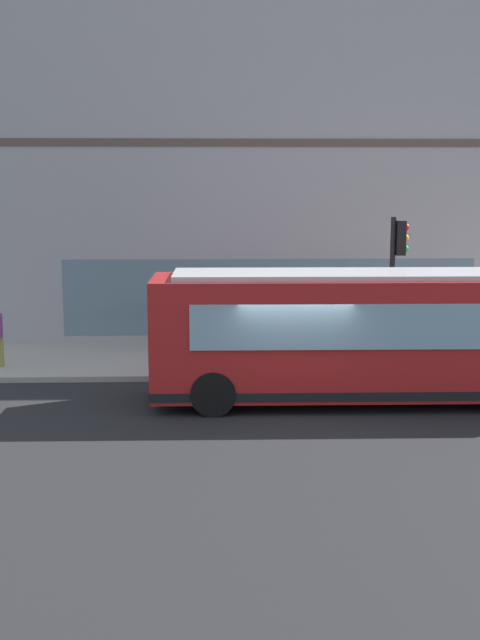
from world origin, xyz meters
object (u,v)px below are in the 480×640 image
object	(u,v)px
pedestrian_near_hydrant	(377,321)
pedestrian_near_building_entrance	(294,320)
pedestrian_by_light_pole	(176,317)
city_bus_nearside	(367,336)
newspaper_vending_box	(226,350)
traffic_light_near_corner	(397,264)

from	to	relation	value
pedestrian_near_hydrant	pedestrian_near_building_entrance	size ratio (longest dim) A/B	0.93
pedestrian_by_light_pole	pedestrian_near_building_entrance	bearing A→B (deg)	-96.01
city_bus_nearside	pedestrian_near_building_entrance	distance (m)	5.12
city_bus_nearside	newspaper_vending_box	distance (m)	4.67
pedestrian_by_light_pole	pedestrian_near_hydrant	world-z (taller)	pedestrian_by_light_pole
city_bus_nearside	pedestrian_near_hydrant	bearing A→B (deg)	-14.43
city_bus_nearside	pedestrian_by_light_pole	size ratio (longest dim) A/B	5.60
city_bus_nearside	newspaper_vending_box	world-z (taller)	city_bus_nearside
traffic_light_near_corner	pedestrian_by_light_pole	size ratio (longest dim) A/B	2.27
traffic_light_near_corner	pedestrian_near_hydrant	size ratio (longest dim) A/B	2.52
city_bus_nearside	pedestrian_by_light_pole	world-z (taller)	city_bus_nearside
city_bus_nearside	pedestrian_by_light_pole	distance (m)	7.10
city_bus_nearside	newspaper_vending_box	size ratio (longest dim) A/B	11.18
city_bus_nearside	traffic_light_near_corner	size ratio (longest dim) A/B	2.46
traffic_light_near_corner	city_bus_nearside	bearing A→B (deg)	154.03
pedestrian_by_light_pole	pedestrian_near_hydrant	bearing A→B (deg)	-92.02
traffic_light_near_corner	pedestrian_near_hydrant	xyz separation A→B (m)	(2.53, -0.06, -1.92)
city_bus_nearside	traffic_light_near_corner	distance (m)	3.22
city_bus_nearside	pedestrian_near_building_entrance	bearing A→B (deg)	13.46
pedestrian_by_light_pole	newspaper_vending_box	size ratio (longest dim) A/B	2.00
newspaper_vending_box	city_bus_nearside	bearing A→B (deg)	-134.68
pedestrian_by_light_pole	pedestrian_near_hydrant	size ratio (longest dim) A/B	1.11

